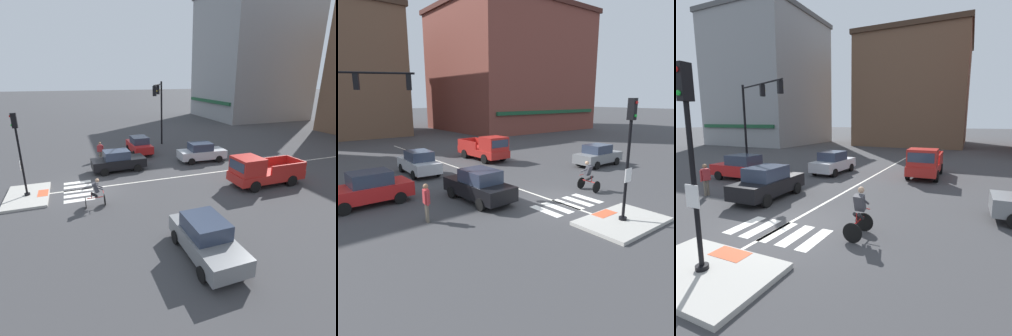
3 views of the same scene
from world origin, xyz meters
TOP-DOWN VIEW (x-y plane):
  - ground_plane at (0.00, 0.00)m, footprint 300.00×300.00m
  - traffic_island at (0.00, -3.58)m, footprint 3.80×2.46m
  - tactile_pad_front at (0.00, -2.70)m, footprint 1.10×0.60m
  - signal_pole at (0.00, -3.59)m, footprint 0.44×0.38m
  - crosswalk_stripe_a at (-1.52, -0.61)m, footprint 0.44×1.80m
  - crosswalk_stripe_b at (-0.76, -0.61)m, footprint 0.44×1.80m
  - crosswalk_stripe_c at (0.00, -0.61)m, footprint 0.44×1.80m
  - crosswalk_stripe_d at (0.76, -0.61)m, footprint 0.44×1.80m
  - crosswalk_stripe_e at (1.52, -0.61)m, footprint 0.44×1.80m
  - lane_centre_line at (-0.14, 10.00)m, footprint 0.14×28.00m
  - traffic_light_mast at (-8.62, 7.84)m, footprint 5.92×2.74m
  - building_corner_left at (-25.98, 30.63)m, footprint 15.87×16.30m
  - car_black_westbound_near at (-3.10, 2.57)m, footprint 1.99×4.18m
  - car_red_cross_left at (-7.67, 5.41)m, footprint 4.13×1.91m
  - car_grey_cross_right at (8.81, 4.03)m, footprint 4.12×1.88m
  - car_silver_westbound_far at (-3.20, 9.85)m, footprint 2.00×4.18m
  - pickup_truck_red_eastbound_far at (3.20, 11.09)m, footprint 2.12×5.13m
  - cyclist at (2.71, 0.28)m, footprint 0.67×1.10m
  - pedestrian_at_curb_left at (-6.36, 1.59)m, footprint 0.27×0.54m

SIDE VIEW (x-z plane):
  - ground_plane at x=0.00m, z-range 0.00..0.00m
  - crosswalk_stripe_a at x=-1.52m, z-range 0.00..0.01m
  - crosswalk_stripe_b at x=-0.76m, z-range 0.00..0.01m
  - crosswalk_stripe_c at x=0.00m, z-range 0.00..0.01m
  - crosswalk_stripe_d at x=0.76m, z-range 0.00..0.01m
  - crosswalk_stripe_e at x=1.52m, z-range 0.00..0.01m
  - lane_centre_line at x=-0.14m, z-range 0.00..0.01m
  - traffic_island at x=0.00m, z-range 0.00..0.15m
  - tactile_pad_front at x=0.00m, z-range 0.15..0.16m
  - car_black_westbound_near at x=-3.10m, z-range -0.01..1.63m
  - car_red_cross_left at x=-7.67m, z-range -0.01..1.63m
  - car_grey_cross_right at x=8.81m, z-range -0.01..1.63m
  - car_silver_westbound_far at x=-3.20m, z-range -0.01..1.63m
  - cyclist at x=2.71m, z-range 0.03..1.71m
  - pickup_truck_red_eastbound_far at x=3.20m, z-range -0.06..2.02m
  - pedestrian_at_curb_left at x=-6.36m, z-range 0.15..1.82m
  - signal_pole at x=0.00m, z-range 0.65..5.62m
  - traffic_light_mast at x=-8.62m, z-range 1.36..7.97m
  - building_corner_left at x=-25.98m, z-range 0.02..20.84m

